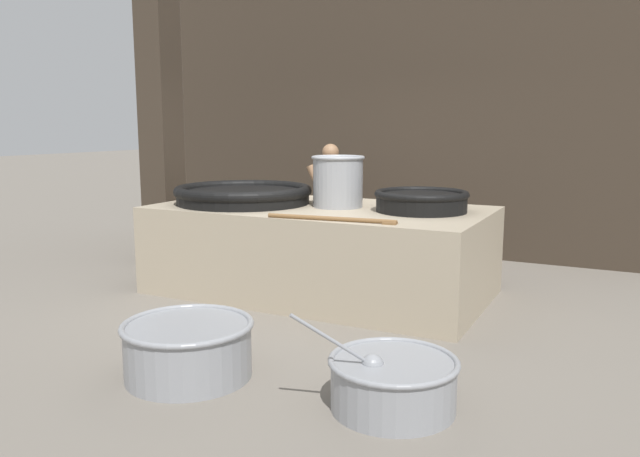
{
  "coord_description": "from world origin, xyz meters",
  "views": [
    {
      "loc": [
        2.94,
        -5.82,
        1.78
      ],
      "look_at": [
        0.0,
        0.0,
        0.69
      ],
      "focal_mm": 35.0,
      "sensor_mm": 36.0,
      "label": 1
    }
  ],
  "objects_px": {
    "stock_pot": "(338,180)",
    "prep_bowl_meat": "(188,346)",
    "giant_wok_far": "(421,200)",
    "cook": "(330,199)",
    "prep_bowl_vegetables": "(393,381)",
    "giant_wok_near": "(243,194)"
  },
  "relations": [
    {
      "from": "stock_pot",
      "to": "prep_bowl_meat",
      "type": "height_order",
      "value": "stock_pot"
    },
    {
      "from": "giant_wok_far",
      "to": "prep_bowl_meat",
      "type": "distance_m",
      "value": 2.86
    },
    {
      "from": "giant_wok_far",
      "to": "prep_bowl_meat",
      "type": "xyz_separation_m",
      "value": [
        -0.87,
        -2.6,
        -0.82
      ]
    },
    {
      "from": "stock_pot",
      "to": "cook",
      "type": "relative_size",
      "value": 0.36
    },
    {
      "from": "cook",
      "to": "prep_bowl_meat",
      "type": "relative_size",
      "value": 1.64
    },
    {
      "from": "cook",
      "to": "prep_bowl_meat",
      "type": "xyz_separation_m",
      "value": [
        0.75,
        -3.84,
        -0.61
      ]
    },
    {
      "from": "giant_wok_far",
      "to": "prep_bowl_vegetables",
      "type": "bearing_deg",
      "value": -75.88
    },
    {
      "from": "giant_wok_near",
      "to": "cook",
      "type": "height_order",
      "value": "cook"
    },
    {
      "from": "prep_bowl_vegetables",
      "to": "prep_bowl_meat",
      "type": "relative_size",
      "value": 0.99
    },
    {
      "from": "cook",
      "to": "prep_bowl_vegetables",
      "type": "distance_m",
      "value": 4.34
    },
    {
      "from": "cook",
      "to": "prep_bowl_vegetables",
      "type": "height_order",
      "value": "cook"
    },
    {
      "from": "giant_wok_near",
      "to": "cook",
      "type": "distance_m",
      "value": 1.54
    },
    {
      "from": "giant_wok_near",
      "to": "stock_pot",
      "type": "bearing_deg",
      "value": 10.94
    },
    {
      "from": "cook",
      "to": "prep_bowl_vegetables",
      "type": "relative_size",
      "value": 1.67
    },
    {
      "from": "prep_bowl_vegetables",
      "to": "giant_wok_far",
      "type": "bearing_deg",
      "value": 104.12
    },
    {
      "from": "cook",
      "to": "stock_pot",
      "type": "bearing_deg",
      "value": 108.33
    },
    {
      "from": "prep_bowl_vegetables",
      "to": "stock_pot",
      "type": "bearing_deg",
      "value": 122.33
    },
    {
      "from": "cook",
      "to": "prep_bowl_vegetables",
      "type": "xyz_separation_m",
      "value": [
        2.23,
        -3.67,
        -0.65
      ]
    },
    {
      "from": "prep_bowl_meat",
      "to": "giant_wok_far",
      "type": "bearing_deg",
      "value": 71.55
    },
    {
      "from": "stock_pot",
      "to": "giant_wok_far",
      "type": "bearing_deg",
      "value": 2.92
    },
    {
      "from": "giant_wok_far",
      "to": "stock_pot",
      "type": "height_order",
      "value": "stock_pot"
    },
    {
      "from": "prep_bowl_vegetables",
      "to": "prep_bowl_meat",
      "type": "bearing_deg",
      "value": -173.4
    }
  ]
}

